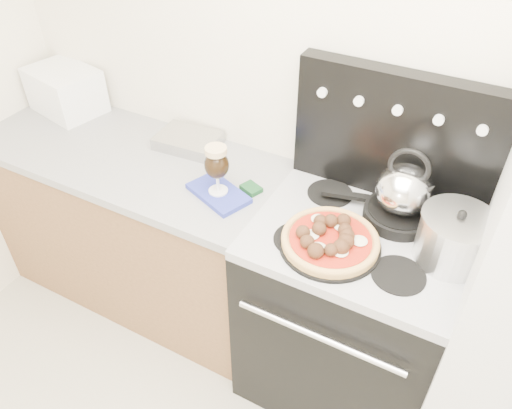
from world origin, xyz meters
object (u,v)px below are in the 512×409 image
Objects in this scene: beer_glass at (217,170)px; skillet at (398,215)px; stove_body at (346,314)px; pizza at (330,238)px; oven_mitt at (218,193)px; toaster_oven at (66,90)px; stock_pot at (454,239)px; pizza_pan at (330,245)px; tea_kettle at (405,186)px; base_cabinet at (142,229)px.

beer_glass reaches higher than skillet.
stove_body is 0.54m from pizza.
skillet reaches higher than oven_mitt.
stock_pot is at bearing 6.82° from toaster_oven.
skillet is (0.17, 0.25, 0.02)m from pizza_pan.
pizza_pan is 0.41m from stock_pot.
oven_mitt is 1.15× the size of tea_kettle.
beer_glass is 0.70m from tea_kettle.
pizza_pan is 1.05× the size of pizza.
pizza_pan is at bearing -114.70° from tea_kettle.
toaster_oven is 0.96× the size of pizza_pan.
oven_mitt is at bearing -0.90° from toaster_oven.
base_cabinet is 4.24× the size of toaster_oven.
oven_mitt is 0.12m from beer_glass.
tea_kettle is (0.17, 0.25, 0.12)m from pizza.
stock_pot is (0.38, 0.14, 0.08)m from pizza_pan.
stove_body is 3.48× the size of oven_mitt.
pizza is 1.33× the size of skillet.
stock_pot reaches higher than pizza_pan.
skillet is at bearing 56.17° from pizza_pan.
toaster_oven is at bearing 168.14° from pizza_pan.
pizza_pan is 1.50× the size of stock_pot.
oven_mitt is 1.20× the size of beer_glass.
skillet is at bearing 56.17° from pizza.
base_cabinet is 0.80m from beer_glass.
pizza_pan is (1.54, -0.32, -0.08)m from toaster_oven.
tea_kettle reaches higher than base_cabinet.
skillet is (0.10, 0.12, 0.50)m from stove_body.
toaster_oven is at bearing 168.14° from pizza.
stock_pot reaches higher than skillet.
pizza_pan is at bearing -123.83° from skillet.
base_cabinet is 1.11m from stove_body.
stove_body reaches higher than base_cabinet.
beer_glass is at bearing 171.12° from pizza_pan.
pizza reaches higher than oven_mitt.
toaster_oven is at bearing 177.56° from skillet.
beer_glass is (0.53, -0.07, 0.60)m from base_cabinet.
toaster_oven is at bearing 166.70° from beer_glass.
oven_mitt is at bearing 0.00° from beer_glass.
base_cabinet is 6.90× the size of beer_glass.
beer_glass is at bearing -0.90° from toaster_oven.
beer_glass is 0.89× the size of stock_pot.
oven_mitt is (-0.58, -0.05, 0.47)m from stove_body.
oven_mitt is at bearing -7.82° from base_cabinet.
pizza is (1.54, -0.32, -0.05)m from toaster_oven.
stock_pot is at bearing 3.73° from beer_glass.
base_cabinet is at bearing -175.27° from skillet.
oven_mitt is (0.53, -0.07, 0.48)m from base_cabinet.
beer_glass is at bearing -7.82° from base_cabinet.
stock_pot reaches higher than stove_body.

